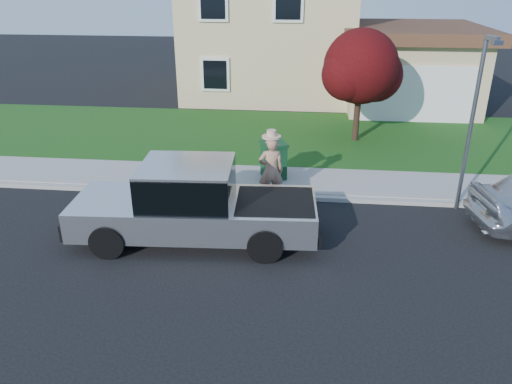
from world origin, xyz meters
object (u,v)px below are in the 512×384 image
pickup_truck (194,205)px  woman (271,169)px  street_lamp (474,116)px  ornamental_tree (362,70)px  trash_bin (274,160)px

pickup_truck → woman: size_ratio=2.82×
pickup_truck → street_lamp: size_ratio=1.30×
pickup_truck → ornamental_tree: ornamental_tree is taller
woman → trash_bin: size_ratio=1.88×
trash_bin → street_lamp: (5.04, -1.39, 1.85)m
pickup_truck → street_lamp: street_lamp is taller
woman → trash_bin: (-0.03, 1.49, -0.27)m
trash_bin → street_lamp: 5.55m
woman → street_lamp: street_lamp is taller
pickup_truck → street_lamp: 7.22m
trash_bin → pickup_truck: bearing=-135.5°
street_lamp → woman: bearing=167.7°
woman → ornamental_tree: ornamental_tree is taller
street_lamp → trash_bin: bearing=151.1°
trash_bin → street_lamp: size_ratio=0.25×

